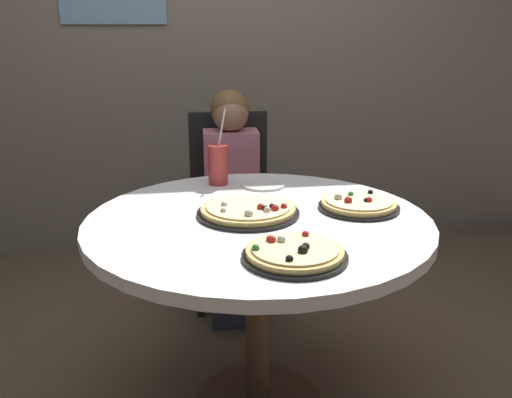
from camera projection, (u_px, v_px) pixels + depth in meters
name	position (u px, v px, depth m)	size (l,w,h in m)	color
wall_with_window	(213.00, 11.00, 3.24)	(5.20, 0.14, 2.90)	gray
dining_table	(258.00, 246.00, 1.86)	(1.16, 1.16, 0.75)	white
chair_wooden	(230.00, 196.00, 2.80)	(0.41, 0.41, 0.95)	black
diner_child	(233.00, 217.00, 2.64)	(0.27, 0.42, 1.08)	#3F4766
pizza_veggie	(248.00, 210.00, 1.85)	(0.35, 0.35, 0.05)	black
pizza_cheese	(359.00, 204.00, 1.91)	(0.28, 0.28, 0.05)	black
pizza_pepperoni	(294.00, 253.00, 1.50)	(0.29, 0.29, 0.05)	black
soda_cup	(218.00, 164.00, 2.20)	(0.08, 0.08, 0.31)	#B73333
plate_small	(263.00, 184.00, 2.20)	(0.18, 0.18, 0.01)	white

